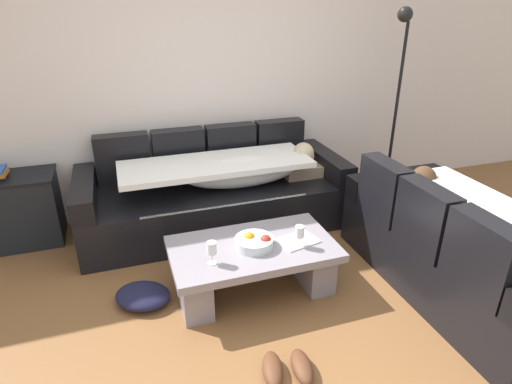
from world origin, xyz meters
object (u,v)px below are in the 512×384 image
couch_near_window (458,248)px  floor_lamp (396,96)px  coffee_table (253,262)px  pair_of_shoes (287,368)px  crumpled_garment (143,296)px  open_magazine (298,240)px  side_cabinet (16,211)px  fruit_bowl (255,242)px  couch_along_wall (219,193)px  wine_glass_near_left (212,249)px  wine_glass_near_right (300,233)px

couch_near_window → floor_lamp: (0.43, 1.54, 0.78)m
coffee_table → floor_lamp: 2.35m
pair_of_shoes → crumpled_garment: (-0.74, 0.93, 0.01)m
open_magazine → side_cabinet: (-2.09, 1.35, -0.06)m
open_magazine → fruit_bowl: bearing=162.2°
couch_along_wall → crumpled_garment: (-0.82, -0.98, -0.27)m
side_cabinet → crumpled_garment: side_cabinet is taller
wine_glass_near_left → open_magazine: wine_glass_near_left is taller
couch_near_window → side_cabinet: couch_near_window is taller
wine_glass_near_left → floor_lamp: floor_lamp is taller
wine_glass_near_right → side_cabinet: side_cabinet is taller
coffee_table → wine_glass_near_left: 0.44m
floor_lamp → pair_of_shoes: size_ratio=5.73×
open_magazine → crumpled_garment: size_ratio=0.70×
crumpled_garment → side_cabinet: bearing=128.2°
wine_glass_near_left → pair_of_shoes: size_ratio=0.49×
coffee_table → wine_glass_near_right: bearing=-21.1°
couch_along_wall → crumpled_garment: size_ratio=6.12×
wine_glass_near_left → open_magazine: bearing=7.2°
side_cabinet → floor_lamp: 3.73m
couch_near_window → wine_glass_near_right: bearing=74.0°
floor_lamp → wine_glass_near_right: bearing=-142.2°
couch_along_wall → floor_lamp: (1.87, 0.02, 0.79)m
coffee_table → wine_glass_near_right: 0.42m
coffee_table → pair_of_shoes: (-0.06, -0.84, -0.19)m
open_magazine → side_cabinet: bearing=134.8°
floor_lamp → fruit_bowl: bearing=-149.2°
coffee_table → open_magazine: open_magazine is taller
wine_glass_near_right → crumpled_garment: wine_glass_near_right is taller
couch_near_window → floor_lamp: bearing=-15.6°
coffee_table → pair_of_shoes: 0.86m
pair_of_shoes → fruit_bowl: bearing=85.1°
couch_along_wall → floor_lamp: size_ratio=1.26×
couch_along_wall → crumpled_garment: 1.31m
couch_near_window → wine_glass_near_right: size_ratio=11.16×
wine_glass_near_right → fruit_bowl: bearing=161.4°
pair_of_shoes → floor_lamp: bearing=44.8°
couch_near_window → wine_glass_near_left: 1.82m
couch_near_window → crumpled_garment: bearing=76.5°
fruit_bowl → crumpled_garment: (-0.81, 0.11, -0.36)m
couch_along_wall → wine_glass_near_left: 1.27m
couch_along_wall → crumpled_garment: bearing=-130.0°
coffee_table → side_cabinet: side_cabinet is taller
open_magazine → wine_glass_near_left: bearing=174.8°
wine_glass_near_right → side_cabinet: bearing=145.5°
wine_glass_near_left → couch_along_wall: bearing=73.9°
couch_near_window → floor_lamp: floor_lamp is taller
side_cabinet → couch_near_window: bearing=-28.6°
floor_lamp → open_magazine: bearing=-143.5°
pair_of_shoes → couch_near_window: bearing=14.4°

